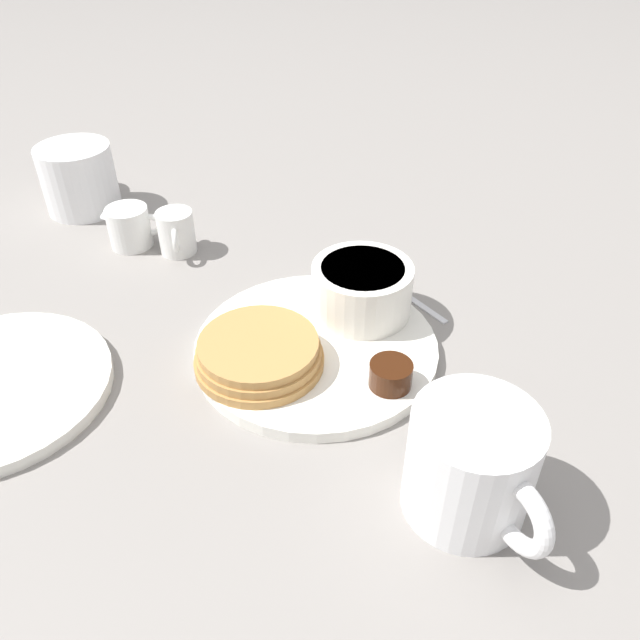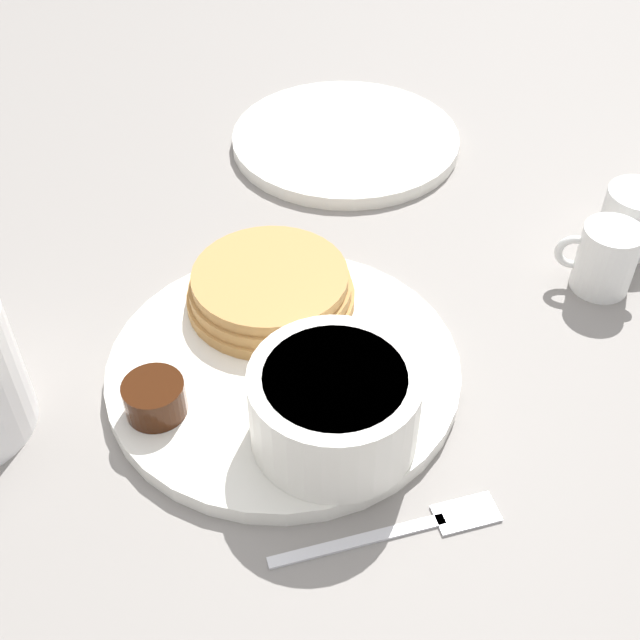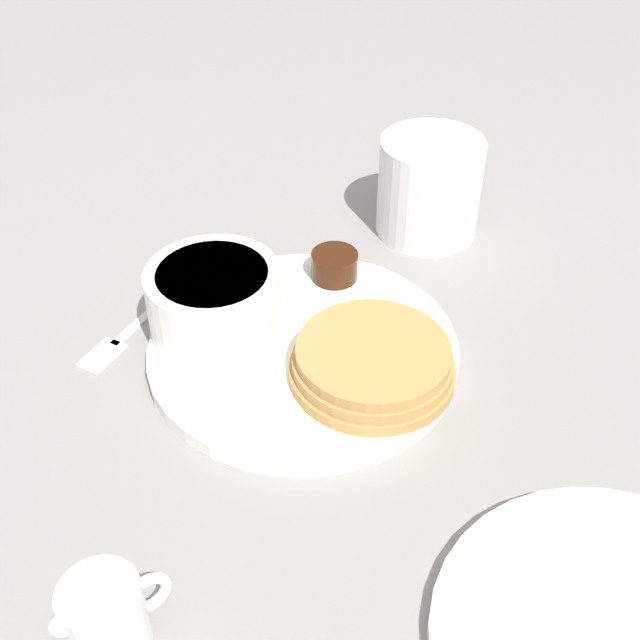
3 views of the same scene
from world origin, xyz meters
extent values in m
plane|color=gray|center=(0.00, 0.00, 0.00)|extent=(4.00, 4.00, 0.00)
cylinder|color=white|center=(0.00, 0.00, 0.01)|extent=(0.23, 0.23, 0.01)
cylinder|color=#B78447|center=(-0.05, 0.04, 0.02)|extent=(0.12, 0.12, 0.01)
cylinder|color=#B78447|center=(-0.05, 0.04, 0.03)|extent=(0.11, 0.11, 0.01)
cylinder|color=#B78447|center=(-0.05, 0.04, 0.03)|extent=(0.11, 0.11, 0.01)
cylinder|color=white|center=(0.06, -0.02, 0.04)|extent=(0.10, 0.10, 0.05)
cylinder|color=white|center=(0.06, -0.02, 0.06)|extent=(0.08, 0.08, 0.01)
cylinder|color=#38190A|center=(-0.03, -0.08, 0.02)|extent=(0.04, 0.04, 0.02)
cylinder|color=white|center=(0.07, -0.04, 0.03)|extent=(0.04, 0.04, 0.03)
sphere|color=white|center=(0.07, -0.04, 0.04)|extent=(0.02, 0.02, 0.02)
cylinder|color=white|center=(0.11, 0.22, 0.03)|extent=(0.04, 0.04, 0.05)
torus|color=white|center=(0.09, 0.21, 0.03)|extent=(0.03, 0.02, 0.03)
cylinder|color=white|center=(0.10, 0.29, 0.02)|extent=(0.05, 0.05, 0.05)
torus|color=white|center=(0.11, 0.26, 0.03)|extent=(0.02, 0.03, 0.03)
cube|color=silver|center=(0.12, -0.06, 0.00)|extent=(0.06, 0.09, 0.00)
cube|color=silver|center=(0.15, -0.01, 0.00)|extent=(0.04, 0.04, 0.00)
cylinder|color=white|center=(-0.16, 0.25, 0.01)|extent=(0.21, 0.21, 0.01)
camera|label=1|loc=(-0.43, -0.18, 0.39)|focal=35.00mm
camera|label=2|loc=(0.26, -0.25, 0.39)|focal=45.00mm
camera|label=3|loc=(0.01, 0.45, 0.41)|focal=45.00mm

